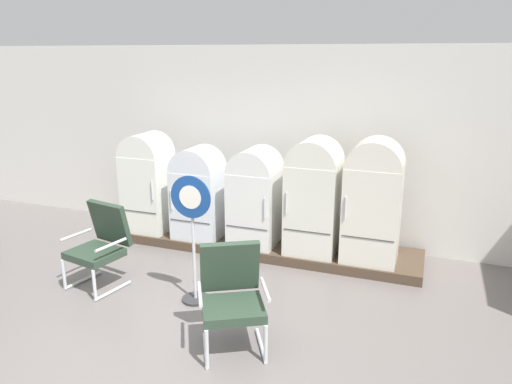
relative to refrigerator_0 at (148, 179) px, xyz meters
name	(u,v)px	position (x,y,z in m)	size (l,w,h in m)	color
ground	(141,370)	(1.70, -2.89, -0.96)	(12.00, 10.00, 0.05)	slate
back_wall	(269,143)	(1.70, 0.77, 0.53)	(11.76, 0.12, 2.91)	silver
display_plinth	(255,244)	(1.70, 0.13, -0.87)	(4.76, 0.95, 0.14)	#4C3A2B
refrigerator_0	(148,179)	(0.00, 0.00, 0.00)	(0.66, 0.63, 1.51)	white
refrigerator_1	(198,191)	(0.86, -0.01, -0.09)	(0.69, 0.61, 1.36)	white
refrigerator_2	(255,194)	(1.74, 0.03, -0.07)	(0.65, 0.70, 1.39)	white
refrigerator_3	(314,193)	(2.59, 0.03, 0.04)	(0.68, 0.69, 1.58)	silver
refrigerator_4	(373,197)	(3.37, 0.01, 0.06)	(0.71, 0.65, 1.63)	silver
armchair_left	(101,242)	(0.32, -1.60, -0.37)	(0.73, 0.75, 1.03)	silver
armchair_right	(232,293)	(2.34, -2.24, -0.37)	(0.83, 0.85, 1.03)	silver
sign_stand	(193,240)	(1.59, -1.60, -0.17)	(0.48, 0.32, 1.51)	#2D2D30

